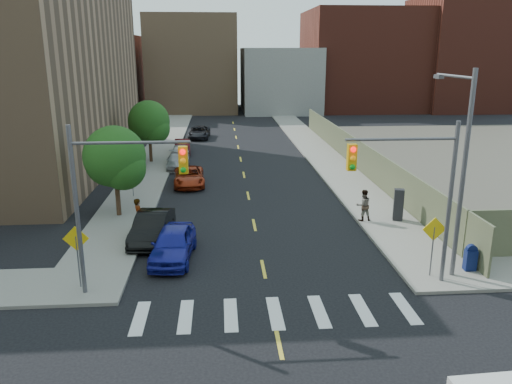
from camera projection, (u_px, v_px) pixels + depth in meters
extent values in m
plane|color=black|center=(286.00, 380.00, 15.19)|extent=(160.00, 160.00, 0.00)
cube|color=gray|center=(166.00, 141.00, 54.43)|extent=(3.50, 73.00, 0.15)
cube|color=gray|center=(306.00, 140.00, 55.52)|extent=(3.50, 73.00, 0.15)
cube|color=#636647|center=(355.00, 153.00, 42.38)|extent=(0.12, 44.00, 2.50)
cube|color=#592319|center=(92.00, 74.00, 79.14)|extent=(14.00, 18.00, 12.00)
cube|color=#8C6B4C|center=(193.00, 64.00, 81.77)|extent=(14.00, 16.00, 15.00)
cube|color=gray|center=(279.00, 80.00, 81.53)|extent=(12.00, 16.00, 10.00)
cube|color=#592319|center=(361.00, 60.00, 83.61)|extent=(18.00, 18.00, 16.00)
cube|color=#592319|center=(459.00, 54.00, 82.55)|extent=(14.00, 16.00, 18.00)
cylinder|color=#8C6B4C|center=(486.00, 23.00, 81.46)|extent=(1.80, 1.80, 28.00)
cylinder|color=#59595E|center=(77.00, 214.00, 19.46)|extent=(0.18, 0.18, 7.00)
cylinder|color=#59595E|center=(131.00, 143.00, 18.85)|extent=(4.50, 0.12, 0.12)
cube|color=#E5A50C|center=(183.00, 160.00, 19.18)|extent=(0.35, 0.30, 1.05)
cylinder|color=#59595E|center=(449.00, 206.00, 20.52)|extent=(0.18, 0.18, 7.00)
cylinder|color=#59595E|center=(401.00, 139.00, 19.59)|extent=(4.50, 0.12, 0.12)
cube|color=#E5A50C|center=(352.00, 157.00, 19.65)|extent=(0.35, 0.30, 1.05)
cylinder|color=#59595E|center=(463.00, 179.00, 20.77)|extent=(0.20, 0.20, 9.00)
cylinder|color=#59595E|center=(455.00, 76.00, 21.28)|extent=(0.12, 3.50, 0.12)
cube|color=#59595E|center=(439.00, 77.00, 22.84)|extent=(0.25, 0.60, 0.18)
cylinder|color=#59595E|center=(79.00, 263.00, 20.55)|extent=(0.06, 0.06, 2.40)
cube|color=yellow|center=(76.00, 239.00, 20.25)|extent=(1.06, 0.04, 1.06)
cylinder|color=#59595E|center=(432.00, 253.00, 21.61)|extent=(0.06, 0.06, 2.40)
cube|color=yellow|center=(434.00, 229.00, 21.31)|extent=(1.06, 0.04, 1.06)
cylinder|color=#59595E|center=(132.00, 181.00, 33.50)|extent=(0.06, 0.06, 2.40)
cube|color=yellow|center=(131.00, 165.00, 33.20)|extent=(1.06, 0.04, 1.06)
cylinder|color=#332114|center=(118.00, 196.00, 29.61)|extent=(0.28, 0.28, 2.64)
sphere|color=#1F4012|center=(115.00, 157.00, 28.96)|extent=(3.60, 3.60, 3.60)
sphere|color=#1F4012|center=(123.00, 168.00, 28.87)|extent=(2.64, 2.64, 2.64)
sphere|color=#1F4012|center=(110.00, 162.00, 29.43)|extent=(2.88, 2.88, 2.88)
cylinder|color=#332114|center=(151.00, 148.00, 44.00)|extent=(0.28, 0.28, 2.64)
sphere|color=#1F4012|center=(149.00, 121.00, 43.34)|extent=(3.60, 3.60, 3.60)
sphere|color=#1F4012|center=(155.00, 129.00, 43.25)|extent=(2.64, 2.64, 2.64)
sphere|color=#1F4012|center=(145.00, 125.00, 43.81)|extent=(2.88, 2.88, 2.88)
imported|color=navy|center=(173.00, 244.00, 23.76)|extent=(2.23, 4.74, 1.57)
imported|color=black|center=(152.00, 227.00, 26.04)|extent=(2.07, 4.78, 1.53)
imported|color=#97290F|center=(189.00, 177.00, 36.91)|extent=(2.49, 4.87, 1.32)
imported|color=#95979C|center=(177.00, 161.00, 42.15)|extent=(2.00, 4.44, 1.26)
imported|color=silver|center=(180.00, 153.00, 45.29)|extent=(1.81, 4.13, 1.38)
imported|color=#410D10|center=(182.00, 147.00, 48.21)|extent=(1.74, 4.21, 1.36)
imported|color=black|center=(199.00, 132.00, 56.66)|extent=(2.52, 4.99, 1.35)
cube|color=#0D1950|center=(470.00, 260.00, 22.30)|extent=(0.52, 0.40, 0.95)
cylinder|color=#0D1950|center=(472.00, 250.00, 22.16)|extent=(0.50, 0.25, 0.49)
cube|color=black|center=(398.00, 205.00, 28.79)|extent=(0.65, 0.58, 1.85)
imported|color=gray|center=(139.00, 216.00, 26.70)|extent=(0.68, 0.82, 1.94)
imported|color=gray|center=(363.00, 205.00, 28.70)|extent=(0.98, 0.82, 1.84)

